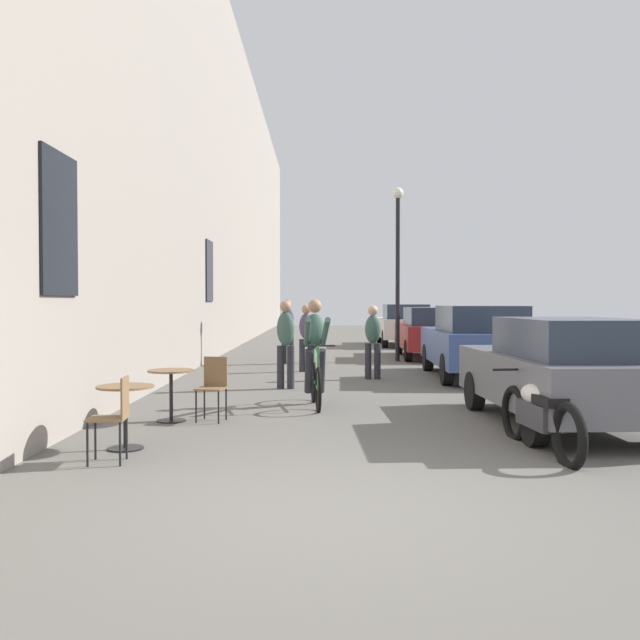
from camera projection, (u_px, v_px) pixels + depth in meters
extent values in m
plane|color=#5B5954|center=(333.00, 512.00, 5.43)|extent=(88.00, 88.00, 0.00)
cube|color=gray|center=(202.00, 148.00, 19.28)|extent=(0.50, 68.00, 12.02)
cube|color=black|center=(62.00, 224.00, 8.13)|extent=(0.04, 1.10, 1.70)
cube|color=black|center=(211.00, 271.00, 19.13)|extent=(0.04, 1.10, 1.70)
cylinder|color=black|center=(128.00, 448.00, 7.75)|extent=(0.40, 0.40, 0.02)
cylinder|color=black|center=(127.00, 418.00, 7.74)|extent=(0.05, 0.05, 0.67)
cylinder|color=brown|center=(127.00, 387.00, 7.73)|extent=(0.64, 0.64, 0.02)
cylinder|color=black|center=(89.00, 445.00, 6.91)|extent=(0.02, 0.02, 0.45)
cylinder|color=black|center=(97.00, 438.00, 7.23)|extent=(0.02, 0.02, 0.45)
cylinder|color=black|center=(122.00, 444.00, 6.94)|extent=(0.02, 0.02, 0.45)
cylinder|color=black|center=(128.00, 438.00, 7.26)|extent=(0.02, 0.02, 0.45)
cube|color=brown|center=(109.00, 418.00, 7.08)|extent=(0.41, 0.41, 0.02)
cube|color=brown|center=(127.00, 397.00, 7.09)|extent=(0.05, 0.34, 0.42)
cylinder|color=black|center=(173.00, 421.00, 9.56)|extent=(0.40, 0.40, 0.02)
cylinder|color=black|center=(173.00, 396.00, 9.55)|extent=(0.05, 0.05, 0.67)
cylinder|color=brown|center=(173.00, 371.00, 9.54)|extent=(0.64, 0.64, 0.02)
cylinder|color=black|center=(220.00, 407.00, 9.36)|extent=(0.02, 0.02, 0.45)
cylinder|color=black|center=(198.00, 407.00, 9.43)|extent=(0.02, 0.02, 0.45)
cylinder|color=black|center=(228.00, 404.00, 9.68)|extent=(0.02, 0.02, 0.45)
cylinder|color=black|center=(206.00, 403.00, 9.74)|extent=(0.02, 0.02, 0.45)
cube|color=brown|center=(213.00, 388.00, 9.55)|extent=(0.45, 0.45, 0.02)
cube|color=brown|center=(217.00, 371.00, 9.72)|extent=(0.34, 0.08, 0.42)
torus|color=black|center=(320.00, 390.00, 10.38)|extent=(0.11, 0.71, 0.71)
torus|color=black|center=(315.00, 382.00, 11.43)|extent=(0.11, 0.71, 0.71)
cylinder|color=#2D6B38|center=(316.00, 366.00, 11.33)|extent=(0.05, 0.22, 0.58)
cylinder|color=#2D6B38|center=(318.00, 347.00, 10.83)|extent=(0.10, 0.82, 0.14)
cylinder|color=#2D6B38|center=(320.00, 368.00, 10.40)|extent=(0.04, 0.09, 0.67)
cylinder|color=#2D6B38|center=(317.00, 383.00, 10.93)|extent=(0.11, 1.00, 0.12)
cylinder|color=black|center=(320.00, 346.00, 10.42)|extent=(0.52, 0.07, 0.03)
ellipsoid|color=black|center=(316.00, 347.00, 11.23)|extent=(0.12, 0.24, 0.06)
ellipsoid|color=#38564C|center=(316.00, 330.00, 11.15)|extent=(0.37, 0.37, 0.59)
sphere|color=#A57A5B|center=(316.00, 306.00, 11.10)|extent=(0.22, 0.22, 0.22)
cylinder|color=#26262D|center=(323.00, 371.00, 11.09)|extent=(0.16, 0.41, 0.75)
cylinder|color=#26262D|center=(310.00, 371.00, 11.08)|extent=(0.16, 0.41, 0.75)
cylinder|color=#38564C|center=(327.00, 332.00, 10.77)|extent=(0.16, 0.75, 0.48)
cylinder|color=#38564C|center=(309.00, 332.00, 10.75)|extent=(0.13, 0.75, 0.48)
cylinder|color=#26262D|center=(292.00, 367.00, 13.16)|extent=(0.14, 0.14, 0.83)
cylinder|color=#26262D|center=(282.00, 367.00, 13.19)|extent=(0.14, 0.14, 0.83)
ellipsoid|color=#38564C|center=(287.00, 329.00, 13.15)|extent=(0.37, 0.29, 0.66)
sphere|color=#A57A5B|center=(287.00, 306.00, 13.14)|extent=(0.22, 0.22, 0.22)
cylinder|color=#26262D|center=(370.00, 361.00, 14.82)|extent=(0.14, 0.14, 0.77)
cylinder|color=#26262D|center=(379.00, 361.00, 14.81)|extent=(0.14, 0.14, 0.77)
ellipsoid|color=#38564C|center=(374.00, 329.00, 14.80)|extent=(0.34, 0.24, 0.61)
sphere|color=tan|center=(375.00, 310.00, 14.79)|extent=(0.22, 0.22, 0.22)
cylinder|color=#26262D|center=(304.00, 355.00, 16.43)|extent=(0.14, 0.14, 0.78)
cylinder|color=#26262D|center=(312.00, 355.00, 16.47)|extent=(0.14, 0.14, 0.78)
ellipsoid|color=#4C3D5B|center=(308.00, 326.00, 16.43)|extent=(0.38, 0.30, 0.62)
sphere|color=#A57A5B|center=(308.00, 309.00, 16.42)|extent=(0.22, 0.22, 0.22)
cylinder|color=#26262D|center=(286.00, 348.00, 18.56)|extent=(0.14, 0.14, 0.85)
cylinder|color=#26262D|center=(293.00, 348.00, 18.52)|extent=(0.14, 0.14, 0.85)
ellipsoid|color=#4C3D5B|center=(289.00, 320.00, 18.52)|extent=(0.38, 0.29, 0.68)
sphere|color=#A57A5B|center=(289.00, 304.00, 18.51)|extent=(0.22, 0.22, 0.22)
cylinder|color=black|center=(399.00, 280.00, 19.37)|extent=(0.12, 0.12, 4.60)
sphere|color=silver|center=(400.00, 193.00, 19.30)|extent=(0.32, 0.32, 0.32)
cube|color=#595960|center=(559.00, 379.00, 9.24)|extent=(1.82, 4.14, 0.67)
cube|color=#283342|center=(574.00, 338.00, 8.73)|extent=(1.49, 2.25, 0.49)
cylinder|color=black|center=(476.00, 391.00, 10.57)|extent=(0.21, 0.60, 0.59)
cylinder|color=black|center=(575.00, 390.00, 10.62)|extent=(0.21, 0.60, 0.59)
cylinder|color=black|center=(537.00, 421.00, 7.87)|extent=(0.21, 0.60, 0.59)
cube|color=#384C84|center=(476.00, 347.00, 15.14)|extent=(1.97, 4.51, 0.73)
cube|color=#283342|center=(482.00, 318.00, 14.59)|extent=(1.62, 2.45, 0.54)
cylinder|color=black|center=(430.00, 358.00, 16.65)|extent=(0.23, 0.65, 0.64)
cylinder|color=black|center=(499.00, 358.00, 16.59)|extent=(0.23, 0.65, 0.64)
cylinder|color=black|center=(449.00, 369.00, 13.70)|extent=(0.23, 0.65, 0.64)
cylinder|color=black|center=(533.00, 370.00, 13.65)|extent=(0.23, 0.65, 0.64)
cube|color=maroon|center=(432.00, 336.00, 20.59)|extent=(1.85, 4.29, 0.69)
cube|color=#283342|center=(434.00, 316.00, 20.07)|extent=(1.53, 2.33, 0.51)
cylinder|color=black|center=(401.00, 345.00, 22.02)|extent=(0.21, 0.62, 0.61)
cylinder|color=black|center=(451.00, 345.00, 21.98)|extent=(0.21, 0.62, 0.61)
cylinder|color=black|center=(410.00, 351.00, 19.22)|extent=(0.21, 0.62, 0.61)
cylinder|color=black|center=(467.00, 351.00, 19.18)|extent=(0.21, 0.62, 0.61)
cube|color=beige|center=(406.00, 328.00, 26.51)|extent=(1.95, 4.50, 0.73)
cube|color=#283342|center=(407.00, 311.00, 25.96)|extent=(1.61, 2.44, 0.54)
cylinder|color=black|center=(381.00, 335.00, 28.01)|extent=(0.22, 0.65, 0.64)
cylinder|color=black|center=(423.00, 335.00, 27.97)|extent=(0.22, 0.65, 0.64)
cylinder|color=black|center=(387.00, 339.00, 25.07)|extent=(0.22, 0.65, 0.64)
cylinder|color=black|center=(433.00, 339.00, 25.03)|extent=(0.22, 0.65, 0.64)
torus|color=black|center=(516.00, 414.00, 8.37)|extent=(0.16, 0.70, 0.69)
torus|color=black|center=(571.00, 437.00, 6.93)|extent=(0.17, 0.71, 0.70)
cube|color=#333338|center=(541.00, 415.00, 7.64)|extent=(0.31, 0.78, 0.28)
ellipsoid|color=beige|center=(537.00, 394.00, 7.74)|extent=(0.33, 0.55, 0.24)
cube|color=black|center=(552.00, 401.00, 7.36)|extent=(0.28, 0.46, 0.10)
cylinder|color=black|center=(520.00, 370.00, 8.26)|extent=(0.62, 0.09, 0.03)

